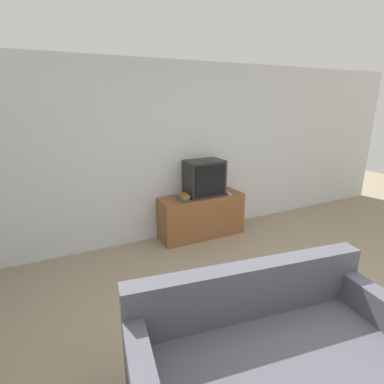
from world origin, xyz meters
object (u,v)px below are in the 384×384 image
tv_stand (201,216)px  couch (272,369)px  remote_on_stand (228,193)px  book_stack (183,197)px  television (204,178)px

tv_stand → couch: bearing=-108.1°
remote_on_stand → book_stack: bearing=178.2°
television → book_stack: size_ratio=2.60×
book_stack → remote_on_stand: (0.76, -0.02, -0.03)m
couch → book_stack: couch is taller
television → book_stack: (-0.40, -0.10, -0.23)m
tv_stand → couch: couch is taller
book_stack → tv_stand: bearing=11.0°
television → couch: (-0.93, -2.68, -0.62)m
book_stack → television: bearing=13.4°
couch → book_stack: (0.53, 2.59, 0.40)m
tv_stand → television: 0.60m
television → couch: 2.91m
tv_stand → remote_on_stand: size_ratio=7.58×
book_stack → remote_on_stand: 0.76m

